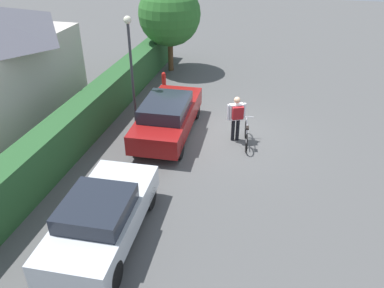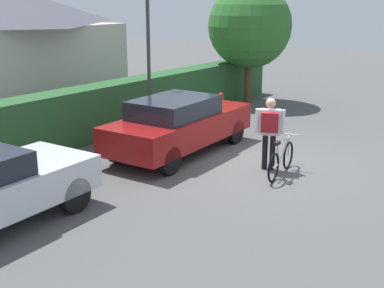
{
  "view_description": "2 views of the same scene",
  "coord_description": "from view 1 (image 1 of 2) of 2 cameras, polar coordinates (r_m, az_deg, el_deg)",
  "views": [
    {
      "loc": [
        -12.45,
        -1.79,
        7.08
      ],
      "look_at": [
        -2.85,
        0.53,
        1.23
      ],
      "focal_mm": 35.89,
      "sensor_mm": 36.0,
      "label": 1
    },
    {
      "loc": [
        -10.32,
        -5.58,
        3.86
      ],
      "look_at": [
        -1.46,
        0.84,
        0.71
      ],
      "focal_mm": 46.96,
      "sensor_mm": 36.0,
      "label": 2
    }
  ],
  "objects": [
    {
      "name": "fire_hydrant",
      "position": [
        18.52,
        -4.2,
        9.45
      ],
      "size": [
        0.2,
        0.2,
        0.81
      ],
      "color": "red",
      "rests_on": "ground"
    },
    {
      "name": "person_rider",
      "position": [
        13.73,
        6.63,
        4.33
      ],
      "size": [
        0.5,
        0.63,
        1.71
      ],
      "color": "black",
      "rests_on": "ground"
    },
    {
      "name": "ground_plane",
      "position": [
        14.44,
        4.71,
        1.15
      ],
      "size": [
        60.0,
        60.0,
        0.0
      ],
      "primitive_type": "plane",
      "color": "#505050"
    },
    {
      "name": "hedge_row",
      "position": [
        15.51,
        -13.59,
        5.66
      ],
      "size": [
        17.4,
        0.9,
        1.51
      ],
      "primitive_type": "cube",
      "color": "#28552B",
      "rests_on": "ground"
    },
    {
      "name": "tree_kerbside",
      "position": [
        20.25,
        -3.37,
        18.67
      ],
      "size": [
        3.14,
        3.14,
        4.48
      ],
      "color": "brown",
      "rests_on": "ground"
    },
    {
      "name": "parked_car_far",
      "position": [
        14.17,
        -3.64,
        4.19
      ],
      "size": [
        4.63,
        1.95,
        1.49
      ],
      "color": "maroon",
      "rests_on": "ground"
    },
    {
      "name": "bicycle",
      "position": [
        13.85,
        8.06,
        1.33
      ],
      "size": [
        1.69,
        0.5,
        0.88
      ],
      "color": "black",
      "rests_on": "ground"
    },
    {
      "name": "street_lamp",
      "position": [
        14.53,
        -9.12,
        12.67
      ],
      "size": [
        0.28,
        0.28,
        4.15
      ],
      "color": "#38383D",
      "rests_on": "ground"
    },
    {
      "name": "parked_car_near",
      "position": [
        9.84,
        -13.23,
        -10.47
      ],
      "size": [
        4.14,
        1.92,
        1.4
      ],
      "color": "silver",
      "rests_on": "ground"
    }
  ]
}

